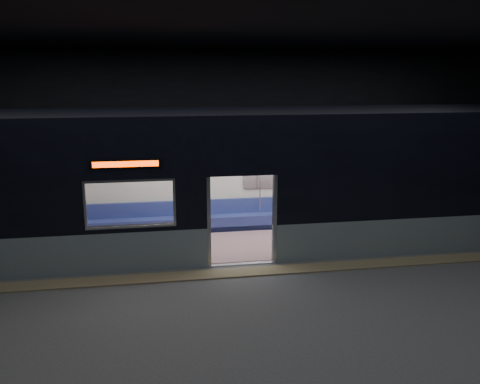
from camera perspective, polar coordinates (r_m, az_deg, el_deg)
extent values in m
cube|color=#47494C|center=(10.63, 1.21, -10.18)|extent=(24.00, 14.00, 0.01)
cube|color=black|center=(9.80, 1.35, 17.69)|extent=(24.00, 14.00, 0.04)
cube|color=black|center=(16.76, -3.27, 7.28)|extent=(24.00, 0.04, 5.00)
cube|color=black|center=(3.62, 23.54, -16.05)|extent=(24.00, 0.04, 5.00)
cube|color=#8C7F59|center=(11.12, 0.67, -8.98)|extent=(22.80, 0.50, 0.03)
cube|color=gray|center=(11.68, -24.12, -6.80)|extent=(8.30, 0.12, 0.90)
cube|color=gray|center=(13.13, 21.63, -4.43)|extent=(8.30, 0.12, 0.90)
cube|color=black|center=(11.27, -24.87, 0.89)|extent=(8.30, 0.12, 2.30)
cube|color=black|center=(12.76, 22.23, 2.44)|extent=(8.30, 0.12, 2.30)
cube|color=black|center=(10.92, 0.23, 4.83)|extent=(1.40, 0.12, 1.15)
cube|color=#B7BABC|center=(11.17, -3.53, -3.42)|extent=(0.08, 0.14, 2.05)
cube|color=#B7BABC|center=(11.41, 3.89, -3.07)|extent=(0.08, 0.14, 2.05)
cube|color=black|center=(10.74, -12.71, 3.09)|extent=(1.50, 0.04, 0.18)
cube|color=#FF3400|center=(10.73, -12.71, 3.09)|extent=(1.34, 0.03, 0.12)
cube|color=silver|center=(13.90, -1.81, 2.33)|extent=(18.00, 0.12, 3.20)
cube|color=black|center=(12.26, -0.94, 8.79)|extent=(18.00, 3.00, 0.15)
cube|color=#876362|center=(12.92, -0.88, -5.75)|extent=(17.76, 2.76, 0.04)
cube|color=silver|center=(12.37, -0.92, 4.52)|extent=(17.76, 2.76, 0.10)
cube|color=navy|center=(13.91, -1.59, -3.40)|extent=(11.00, 0.48, 0.41)
cube|color=navy|center=(13.98, -1.71, -1.59)|extent=(11.00, 0.10, 0.40)
cube|color=#6F515D|center=(11.78, -16.24, -7.05)|extent=(4.40, 0.48, 0.41)
cube|color=#6F515D|center=(12.77, 14.75, -5.37)|extent=(4.40, 0.48, 0.41)
cylinder|color=silver|center=(11.40, -4.76, -2.33)|extent=(0.04, 0.04, 2.26)
cylinder|color=silver|center=(13.59, -5.59, 0.17)|extent=(0.04, 0.04, 2.26)
cylinder|color=silver|center=(11.71, 4.55, -1.92)|extent=(0.04, 0.04, 2.26)
cylinder|color=silver|center=(13.85, 2.27, 0.47)|extent=(0.04, 0.04, 2.26)
cylinder|color=silver|center=(13.49, -1.61, 3.51)|extent=(11.00, 0.03, 0.03)
cube|color=black|center=(14.17, 8.76, -2.02)|extent=(0.19, 0.52, 0.18)
cube|color=black|center=(14.24, 9.64, -1.97)|extent=(0.19, 0.52, 0.18)
cylinder|color=black|center=(14.03, 9.02, -3.38)|extent=(0.12, 0.12, 0.43)
cylinder|color=black|center=(14.10, 9.91, -3.32)|extent=(0.12, 0.12, 0.43)
cube|color=pink|center=(14.39, 8.93, -1.69)|extent=(0.44, 0.24, 0.22)
cylinder|color=pink|center=(14.33, 8.95, -0.17)|extent=(0.50, 0.50, 0.57)
sphere|color=tan|center=(14.22, 9.03, 1.40)|extent=(0.23, 0.23, 0.23)
sphere|color=black|center=(14.26, 8.98, 1.61)|extent=(0.24, 0.24, 0.24)
cube|color=black|center=(14.07, 9.15, -1.46)|extent=(0.36, 0.33, 0.14)
cube|color=white|center=(14.03, 2.73, 1.98)|extent=(1.06, 0.03, 0.69)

